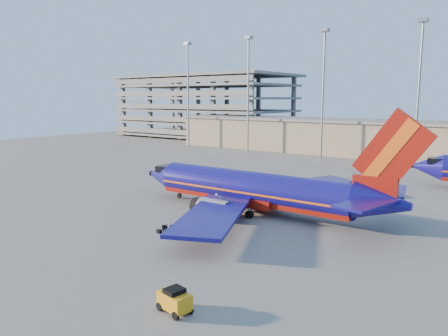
{
  "coord_description": "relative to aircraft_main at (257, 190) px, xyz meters",
  "views": [
    {
      "loc": [
        36.44,
        -46.0,
        13.59
      ],
      "look_at": [
        0.47,
        1.96,
        4.0
      ],
      "focal_mm": 35.0,
      "sensor_mm": 36.0,
      "label": 1
    }
  ],
  "objects": [
    {
      "name": "ground",
      "position": [
        -8.93,
        2.62,
        -2.72
      ],
      "size": [
        220.0,
        220.0,
        0.0
      ],
      "primitive_type": "plane",
      "color": "slate",
      "rests_on": "ground"
    },
    {
      "name": "terminal_building",
      "position": [
        1.07,
        60.62,
        1.6
      ],
      "size": [
        122.0,
        16.0,
        8.5
      ],
      "color": "gray",
      "rests_on": "ground"
    },
    {
      "name": "parking_garage",
      "position": [
        -70.93,
        76.67,
        9.01
      ],
      "size": [
        62.0,
        32.0,
        21.4
      ],
      "color": "slate",
      "rests_on": "ground"
    },
    {
      "name": "light_mast_row",
      "position": [
        -3.93,
        48.62,
        14.83
      ],
      "size": [
        101.6,
        1.6,
        28.65
      ],
      "color": "gray",
      "rests_on": "ground"
    },
    {
      "name": "aircraft_main",
      "position": [
        0.0,
        0.0,
        0.0
      ],
      "size": [
        37.58,
        36.2,
        12.74
      ],
      "rotation": [
        0.0,
        0.0,
        0.0
      ],
      "color": "navy",
      "rests_on": "ground"
    },
    {
      "name": "baggage_tug",
      "position": [
        9.23,
        -24.29,
        -1.88
      ],
      "size": [
        2.43,
        1.7,
        1.61
      ],
      "rotation": [
        0.0,
        0.0,
        -0.17
      ],
      "color": "orange",
      "rests_on": "ground"
    },
    {
      "name": "luggage_pile",
      "position": [
        -3.18,
        -12.23,
        -2.5
      ],
      "size": [
        1.94,
        2.13,
        0.51
      ],
      "color": "black",
      "rests_on": "ground"
    }
  ]
}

